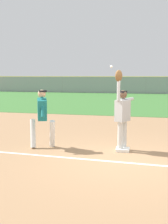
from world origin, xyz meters
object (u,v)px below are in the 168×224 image
at_px(fielder, 122,112).
at_px(runner, 42,114).
at_px(first_base, 123,149).
at_px(parked_car_white, 122,87).
at_px(parked_car_silver, 77,86).
at_px(baseball, 111,67).

height_order(fielder, runner, fielder).
distance_m(first_base, parked_car_white, 28.90).
xyz_separation_m(fielder, parked_car_silver, (-8.88, 28.65, -0.45)).
xyz_separation_m(runner, baseball, (1.99, 0.19, 1.38)).
bearing_deg(parked_car_white, first_base, -88.78).
height_order(first_base, parked_car_silver, parked_car_silver).
bearing_deg(fielder, parked_car_silver, -45.56).
bearing_deg(baseball, parked_car_silver, 106.62).
relative_size(fielder, parked_car_silver, 0.51).
height_order(runner, parked_car_silver, runner).
relative_size(runner, parked_car_white, 0.38).
bearing_deg(parked_car_silver, parked_car_white, -3.11).
bearing_deg(runner, first_base, -19.78).
relative_size(runner, parked_car_silver, 0.38).
bearing_deg(parked_car_white, runner, -93.45).
bearing_deg(parked_car_silver, fielder, -76.38).
relative_size(first_base, fielder, 0.17).
xyz_separation_m(parked_car_silver, parked_car_white, (6.00, 0.05, 0.00)).
distance_m(runner, baseball, 2.43).
bearing_deg(parked_car_white, baseball, -89.49).
height_order(parked_car_silver, parked_car_white, same).
height_order(baseball, parked_car_white, baseball).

